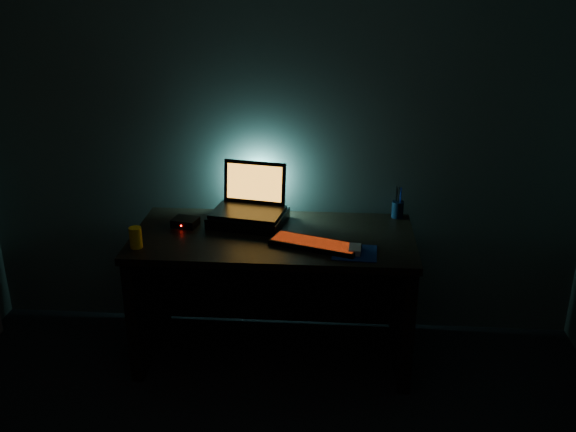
% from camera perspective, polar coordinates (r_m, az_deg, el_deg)
% --- Properties ---
extents(room, '(3.50, 4.00, 2.50)m').
position_cam_1_polar(room, '(1.76, -6.53, -7.91)').
color(room, black).
rests_on(room, ground).
extents(desk, '(1.50, 0.70, 0.75)m').
position_cam_1_polar(desk, '(3.57, -1.21, -5.13)').
color(desk, black).
rests_on(desk, ground).
extents(riser, '(0.45, 0.37, 0.06)m').
position_cam_1_polar(riser, '(3.56, -3.55, -0.20)').
color(riser, black).
rests_on(riser, desk).
extents(laptop, '(0.42, 0.35, 0.26)m').
position_cam_1_polar(laptop, '(3.57, -3.33, 1.44)').
color(laptop, black).
rests_on(laptop, riser).
extents(keyboard, '(0.48, 0.29, 0.03)m').
position_cam_1_polar(keyboard, '(3.28, 2.39, -2.52)').
color(keyboard, black).
rests_on(keyboard, desk).
extents(mousepad, '(0.23, 0.21, 0.00)m').
position_cam_1_polar(mousepad, '(3.23, 5.95, -3.26)').
color(mousepad, '#0B1E53').
rests_on(mousepad, desk).
extents(mouse, '(0.07, 0.10, 0.03)m').
position_cam_1_polar(mouse, '(3.22, 5.96, -2.99)').
color(mouse, '#9E9DA3').
rests_on(mouse, mousepad).
extents(pen_cup, '(0.09, 0.09, 0.09)m').
position_cam_1_polar(pen_cup, '(3.68, 9.71, 0.58)').
color(pen_cup, black).
rests_on(pen_cup, desk).
extents(juice_glass, '(0.08, 0.08, 0.11)m').
position_cam_1_polar(juice_glass, '(3.34, -13.38, -1.87)').
color(juice_glass, yellow).
rests_on(juice_glass, desk).
extents(router, '(0.15, 0.13, 0.04)m').
position_cam_1_polar(router, '(3.57, -9.11, -0.54)').
color(router, black).
rests_on(router, desk).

